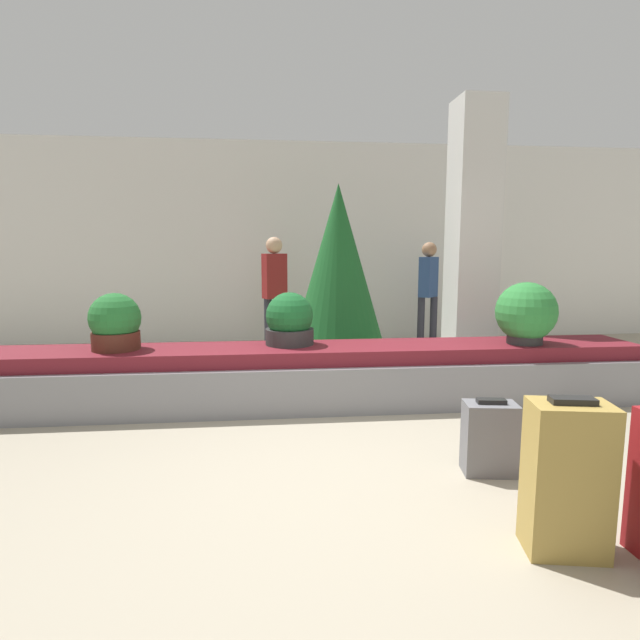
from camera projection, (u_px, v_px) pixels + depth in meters
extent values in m
plane|color=#9E937F|center=(344.00, 475.00, 3.30)|extent=(18.00, 18.00, 0.00)
cube|color=silver|center=(298.00, 243.00, 8.14)|extent=(18.00, 0.06, 3.20)
cube|color=gray|center=(320.00, 382.00, 4.82)|extent=(6.47, 0.83, 0.43)
cube|color=maroon|center=(320.00, 353.00, 4.78)|extent=(6.21, 0.67, 0.14)
cube|color=silver|center=(472.00, 240.00, 5.90)|extent=(0.50, 0.50, 3.20)
cube|color=#A3843D|center=(567.00, 479.00, 2.42)|extent=(0.41, 0.31, 0.75)
cube|color=black|center=(573.00, 400.00, 2.36)|extent=(0.22, 0.12, 0.03)
cube|color=slate|center=(489.00, 438.00, 3.31)|extent=(0.37, 0.26, 0.48)
cube|color=black|center=(491.00, 401.00, 3.27)|extent=(0.19, 0.10, 0.03)
cylinder|color=#2D2D2D|center=(290.00, 336.00, 4.84)|extent=(0.47, 0.47, 0.15)
sphere|color=#195B28|center=(290.00, 316.00, 4.82)|extent=(0.46, 0.46, 0.46)
cylinder|color=#4C2319|center=(116.00, 341.00, 4.58)|extent=(0.43, 0.43, 0.17)
sphere|color=#236B2D|center=(115.00, 318.00, 4.56)|extent=(0.46, 0.46, 0.46)
cylinder|color=#2D2D2D|center=(525.00, 336.00, 4.88)|extent=(0.33, 0.33, 0.15)
sphere|color=#2D7F38|center=(526.00, 312.00, 4.85)|extent=(0.58, 0.58, 0.58)
cylinder|color=#282833|center=(421.00, 322.00, 7.71)|extent=(0.11, 0.11, 0.77)
cylinder|color=#282833|center=(433.00, 321.00, 7.73)|extent=(0.11, 0.11, 0.77)
cube|color=navy|center=(428.00, 277.00, 7.63)|extent=(0.35, 0.36, 0.61)
sphere|color=#936B4C|center=(429.00, 250.00, 7.57)|extent=(0.22, 0.22, 0.22)
cylinder|color=#282833|center=(268.00, 326.00, 7.16)|extent=(0.11, 0.11, 0.80)
cylinder|color=#282833|center=(282.00, 326.00, 7.18)|extent=(0.11, 0.11, 0.80)
cube|color=maroon|center=(274.00, 276.00, 7.07)|extent=(0.37, 0.30, 0.63)
sphere|color=tan|center=(274.00, 245.00, 7.01)|extent=(0.23, 0.23, 0.23)
cylinder|color=#4C331E|center=(338.00, 363.00, 6.19)|extent=(0.16, 0.16, 0.18)
cone|color=#195623|center=(338.00, 272.00, 6.03)|extent=(1.22, 1.22, 2.09)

